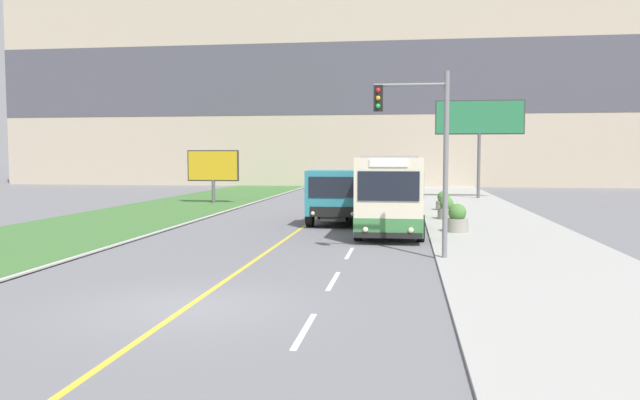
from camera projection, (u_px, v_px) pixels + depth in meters
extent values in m
plane|color=slate|center=(187.00, 307.00, 13.17)|extent=(300.00, 300.00, 0.00)
cube|color=#9E9E99|center=(610.00, 320.00, 12.01)|extent=(6.00, 140.00, 0.08)
cube|color=gold|center=(187.00, 307.00, 13.17)|extent=(0.14, 140.00, 0.01)
cube|color=silver|center=(304.00, 330.00, 11.41)|extent=(0.12, 2.40, 0.01)
cube|color=silver|center=(333.00, 281.00, 15.96)|extent=(0.12, 2.40, 0.01)
cube|color=silver|center=(349.00, 253.00, 20.50)|extent=(0.12, 2.40, 0.01)
cube|color=silver|center=(360.00, 235.00, 25.05)|extent=(0.12, 2.40, 0.01)
cube|color=silver|center=(367.00, 223.00, 29.60)|extent=(0.12, 2.40, 0.01)
cube|color=silver|center=(372.00, 214.00, 34.14)|extent=(0.12, 2.40, 0.01)
cube|color=silver|center=(376.00, 207.00, 38.69)|extent=(0.12, 2.40, 0.01)
cube|color=silver|center=(379.00, 202.00, 43.23)|extent=(0.12, 2.40, 0.01)
cube|color=silver|center=(382.00, 198.00, 47.78)|extent=(0.12, 2.40, 0.01)
cube|color=silver|center=(384.00, 194.00, 52.32)|extent=(0.12, 2.40, 0.01)
cube|color=silver|center=(386.00, 191.00, 56.87)|extent=(0.12, 2.40, 0.01)
cube|color=#BCAD93|center=(365.00, 87.00, 68.39)|extent=(80.00, 8.00, 21.45)
cube|color=#4C4C56|center=(362.00, 78.00, 64.38)|extent=(80.00, 0.04, 7.51)
cube|color=beige|center=(390.00, 193.00, 24.96)|extent=(2.47, 5.88, 2.86)
cube|color=#3D7F42|center=(390.00, 220.00, 25.03)|extent=(2.49, 5.90, 0.70)
cube|color=black|center=(391.00, 183.00, 24.93)|extent=(2.50, 5.41, 1.00)
cube|color=gray|center=(391.00, 157.00, 24.85)|extent=(2.10, 5.29, 0.08)
cube|color=beige|center=(394.00, 185.00, 31.65)|extent=(2.47, 5.88, 2.86)
cube|color=#3D7F42|center=(394.00, 207.00, 31.73)|extent=(2.49, 5.90, 0.70)
cube|color=black|center=(394.00, 177.00, 31.62)|extent=(2.50, 5.41, 1.00)
cube|color=gray|center=(394.00, 156.00, 31.55)|extent=(2.10, 5.29, 0.08)
cube|color=#474747|center=(392.00, 189.00, 28.31)|extent=(2.27, 0.90, 2.63)
cube|color=black|center=(388.00, 186.00, 22.00)|extent=(2.17, 0.04, 1.05)
cube|color=black|center=(388.00, 235.00, 22.12)|extent=(2.42, 0.06, 0.20)
sphere|color=#F4EAB2|center=(365.00, 230.00, 22.20)|extent=(0.20, 0.20, 0.20)
sphere|color=#F4EAB2|center=(411.00, 230.00, 21.99)|extent=(0.20, 0.20, 0.20)
cube|color=white|center=(389.00, 163.00, 21.95)|extent=(1.36, 0.04, 0.28)
cylinder|color=black|center=(358.00, 227.00, 23.58)|extent=(0.28, 1.00, 1.00)
cylinder|color=black|center=(421.00, 228.00, 23.26)|extent=(0.28, 1.00, 1.00)
cylinder|color=black|center=(364.00, 218.00, 27.06)|extent=(0.28, 1.00, 1.00)
cylinder|color=black|center=(419.00, 219.00, 26.74)|extent=(0.28, 1.00, 1.00)
cylinder|color=black|center=(371.00, 208.00, 32.48)|extent=(0.28, 1.00, 1.00)
cylinder|color=black|center=(417.00, 208.00, 32.16)|extent=(0.28, 1.00, 1.00)
cube|color=black|center=(340.00, 213.00, 30.28)|extent=(1.12, 6.39, 0.20)
cube|color=teal|center=(336.00, 193.00, 28.16)|extent=(2.50, 2.26, 2.00)
cube|color=black|center=(333.00, 187.00, 27.00)|extent=(2.12, 0.04, 0.90)
cube|color=black|center=(333.00, 212.00, 27.07)|extent=(2.00, 0.06, 0.44)
sphere|color=silver|center=(313.00, 213.00, 27.18)|extent=(0.18, 0.18, 0.18)
sphere|color=silver|center=(353.00, 214.00, 26.94)|extent=(0.18, 0.18, 0.18)
cube|color=#994C19|center=(343.00, 207.00, 31.51)|extent=(2.37, 3.88, 0.12)
cube|color=#994C19|center=(321.00, 195.00, 31.62)|extent=(0.12, 3.88, 1.37)
cube|color=#994C19|center=(365.00, 195.00, 31.31)|extent=(0.12, 3.88, 1.37)
cube|color=#994C19|center=(339.00, 197.00, 29.61)|extent=(2.37, 0.12, 1.37)
cube|color=#994C19|center=(347.00, 193.00, 33.32)|extent=(2.37, 0.12, 1.37)
cube|color=#994C19|center=(339.00, 180.00, 29.55)|extent=(2.37, 0.12, 0.24)
cylinder|color=black|center=(310.00, 215.00, 28.16)|extent=(0.30, 1.04, 1.04)
cylinder|color=black|center=(361.00, 216.00, 27.85)|extent=(0.30, 1.04, 1.04)
cylinder|color=black|center=(321.00, 208.00, 31.86)|extent=(0.30, 1.04, 1.04)
cylinder|color=black|center=(366.00, 209.00, 31.55)|extent=(0.30, 1.04, 1.04)
cube|color=#2D4784|center=(398.00, 191.00, 48.21)|extent=(1.80, 4.30, 0.61)
cube|color=black|center=(398.00, 183.00, 48.27)|extent=(1.53, 2.36, 0.65)
cylinder|color=black|center=(387.00, 194.00, 47.06)|extent=(0.18, 0.62, 0.62)
cylinder|color=black|center=(408.00, 194.00, 46.84)|extent=(0.18, 0.62, 0.62)
cylinder|color=black|center=(388.00, 192.00, 49.61)|extent=(0.18, 0.62, 0.62)
cylinder|color=black|center=(408.00, 192.00, 49.39)|extent=(0.18, 0.62, 0.62)
cylinder|color=slate|center=(446.00, 166.00, 18.95)|extent=(0.16, 0.16, 5.75)
cylinder|color=slate|center=(410.00, 85.00, 18.92)|extent=(2.20, 0.10, 0.10)
cube|color=black|center=(378.00, 98.00, 19.08)|extent=(0.28, 0.24, 0.80)
sphere|color=red|center=(378.00, 90.00, 18.94)|extent=(0.14, 0.14, 0.14)
sphere|color=orange|center=(378.00, 98.00, 18.95)|extent=(0.14, 0.14, 0.14)
sphere|color=green|center=(378.00, 106.00, 18.97)|extent=(0.14, 0.14, 0.14)
cylinder|color=#59595B|center=(479.00, 166.00, 46.15)|extent=(0.24, 0.24, 4.86)
cube|color=#333333|center=(480.00, 117.00, 45.90)|extent=(6.45, 0.20, 2.52)
cube|color=#287547|center=(480.00, 117.00, 45.79)|extent=(6.29, 0.02, 2.36)
cylinder|color=#59595B|center=(213.00, 192.00, 42.20)|extent=(0.24, 0.24, 1.58)
cube|color=#333333|center=(213.00, 166.00, 42.08)|extent=(3.54, 0.20, 2.09)
cube|color=gold|center=(213.00, 166.00, 41.97)|extent=(3.38, 0.02, 1.93)
cylinder|color=gray|center=(457.00, 225.00, 25.58)|extent=(0.91, 0.91, 0.55)
sphere|color=#477A38|center=(457.00, 213.00, 25.54)|extent=(0.73, 0.73, 0.73)
cylinder|color=gray|center=(446.00, 214.00, 30.82)|extent=(0.86, 0.86, 0.52)
sphere|color=#477A38|center=(447.00, 204.00, 30.78)|extent=(0.69, 0.69, 0.69)
cylinder|color=gray|center=(443.00, 206.00, 36.02)|extent=(0.88, 0.88, 0.50)
sphere|color=#477A38|center=(444.00, 197.00, 35.99)|extent=(0.70, 0.70, 0.70)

